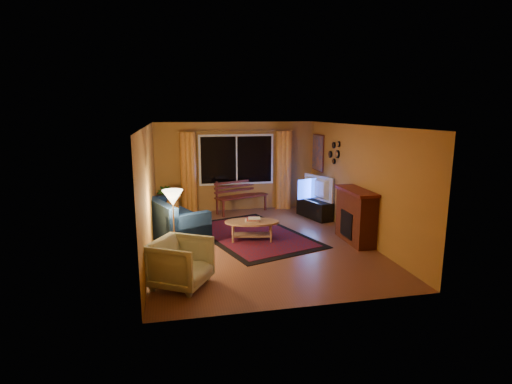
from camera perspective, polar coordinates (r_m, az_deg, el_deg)
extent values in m
cube|color=brown|center=(8.73, 0.41, -7.22)|extent=(4.50, 6.00, 0.02)
cube|color=white|center=(8.28, 0.43, 9.54)|extent=(4.50, 6.00, 0.02)
cube|color=#B27632|center=(11.34, -2.83, 3.66)|extent=(4.50, 0.02, 2.50)
cube|color=#B27632|center=(8.24, -15.12, 0.31)|extent=(0.02, 6.00, 2.50)
cube|color=#B27632|center=(9.16, 14.37, 1.44)|extent=(0.02, 6.00, 2.50)
cube|color=black|center=(11.25, -2.79, 4.62)|extent=(2.00, 0.02, 1.30)
cylinder|color=#BF8C3F|center=(11.14, -2.79, 8.69)|extent=(3.20, 0.03, 0.03)
cylinder|color=orange|center=(11.10, -9.62, 2.66)|extent=(0.36, 0.36, 2.24)
cylinder|color=orange|center=(11.52, 3.94, 3.12)|extent=(0.36, 0.36, 2.24)
cube|color=#511810|center=(11.20, -2.06, -1.75)|extent=(1.58, 0.98, 0.46)
imported|color=#235B1E|center=(11.10, -12.82, -1.26)|extent=(0.52, 0.52, 0.79)
cube|color=#102146|center=(9.30, -12.07, -3.38)|extent=(1.70, 2.39, 0.89)
imported|color=beige|center=(6.62, -10.68, -9.61)|extent=(1.10, 1.11, 0.86)
cylinder|color=#BF8C3F|center=(7.97, -11.66, -4.41)|extent=(0.28, 0.28, 1.28)
cube|color=#730605|center=(9.20, -0.51, -6.11)|extent=(2.94, 3.69, 0.02)
cylinder|color=#B07A54|center=(8.79, -0.59, -5.54)|extent=(1.39, 1.39, 0.43)
cube|color=black|center=(10.73, 8.35, -2.39)|extent=(0.68, 1.22, 0.48)
imported|color=black|center=(10.61, 8.44, 0.56)|extent=(0.52, 1.10, 0.64)
cube|color=maroon|center=(8.87, 14.06, -3.51)|extent=(0.40, 1.20, 1.10)
cube|color=#CA6719|center=(11.32, 8.83, 5.56)|extent=(0.04, 0.76, 0.96)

